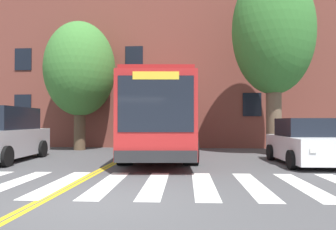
{
  "coord_description": "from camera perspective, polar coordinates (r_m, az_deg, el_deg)",
  "views": [
    {
      "loc": [
        1.93,
        -6.49,
        1.64
      ],
      "look_at": [
        0.69,
        8.43,
        1.92
      ],
      "focal_mm": 35.0,
      "sensor_mm": 36.0,
      "label": 1
    }
  ],
  "objects": [
    {
      "name": "crosswalk",
      "position": [
        8.85,
        -10.53,
        -11.7
      ],
      "size": [
        15.67,
        4.17,
        0.01
      ],
      "color": "white",
      "rests_on": "ground"
    },
    {
      "name": "street_tree_curbside_small",
      "position": [
        19.54,
        -15.08,
        7.66
      ],
      "size": [
        4.71,
        5.02,
        7.31
      ],
      "color": "brown",
      "rests_on": "ground"
    },
    {
      "name": "car_silver_near_lane",
      "position": [
        14.92,
        -26.81,
        -3.22
      ],
      "size": [
        2.44,
        5.33,
        2.21
      ],
      "color": "#B7BABF",
      "rests_on": "ground"
    },
    {
      "name": "lane_line_yellow_outer",
      "position": [
        22.66,
        -3.04,
        -5.22
      ],
      "size": [
        0.12,
        36.0,
        0.01
      ],
      "primitive_type": "cube",
      "color": "gold",
      "rests_on": "ground"
    },
    {
      "name": "lane_line_yellow_inner",
      "position": [
        22.68,
        -3.45,
        -5.21
      ],
      "size": [
        0.12,
        36.0,
        0.01
      ],
      "primitive_type": "cube",
      "color": "gold",
      "rests_on": "ground"
    },
    {
      "name": "building_facade",
      "position": [
        23.86,
        -4.43,
        7.7
      ],
      "size": [
        35.87,
        6.77,
        10.54
      ],
      "color": "brown",
      "rests_on": "ground"
    },
    {
      "name": "street_tree_curbside_large",
      "position": [
        17.38,
        17.86,
        13.53
      ],
      "size": [
        5.25,
        5.09,
        9.22
      ],
      "color": "brown",
      "rests_on": "ground"
    },
    {
      "name": "city_bus",
      "position": [
        15.99,
        -1.43,
        -0.28
      ],
      "size": [
        3.69,
        12.57,
        3.4
      ],
      "color": "#B22323",
      "rests_on": "ground"
    },
    {
      "name": "ground_plane",
      "position": [
        6.97,
        -11.89,
        -14.64
      ],
      "size": [
        120.0,
        120.0,
        0.0
      ],
      "primitive_type": "plane",
      "color": "#4C4C4F"
    },
    {
      "name": "car_white_far_lane",
      "position": [
        13.48,
        22.81,
        -4.56
      ],
      "size": [
        2.27,
        4.34,
        1.75
      ],
      "color": "white",
      "rests_on": "ground"
    }
  ]
}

